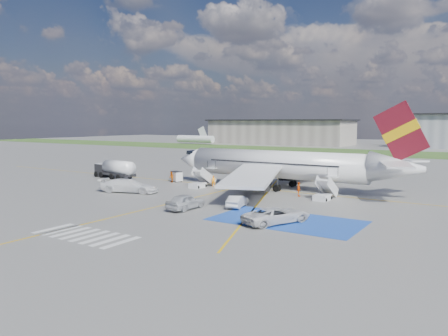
# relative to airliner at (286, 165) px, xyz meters

# --- Properties ---
(ground) EXTENTS (400.00, 400.00, 0.00)m
(ground) POSITION_rel_airliner_xyz_m (-1.51, -14.00, -3.39)
(ground) COLOR #60605E
(ground) RESTS_ON ground
(grass_strip) EXTENTS (400.00, 30.00, 0.01)m
(grass_strip) POSITION_rel_airliner_xyz_m (-1.51, 81.00, -3.39)
(grass_strip) COLOR #2D4C1E
(grass_strip) RESTS_ON ground
(taxiway_line_main) EXTENTS (120.00, 0.20, 0.01)m
(taxiway_line_main) POSITION_rel_airliner_xyz_m (-1.51, -2.00, -3.39)
(taxiway_line_main) COLOR gold
(taxiway_line_main) RESTS_ON ground
(taxiway_line_cross) EXTENTS (0.20, 60.00, 0.01)m
(taxiway_line_cross) POSITION_rel_airliner_xyz_m (-6.51, -24.00, -3.39)
(taxiway_line_cross) COLOR gold
(taxiway_line_cross) RESTS_ON ground
(taxiway_line_diag) EXTENTS (20.71, 56.45, 0.01)m
(taxiway_line_diag) POSITION_rel_airliner_xyz_m (-1.51, -2.00, -3.39)
(taxiway_line_diag) COLOR gold
(taxiway_line_diag) RESTS_ON ground
(staging_box) EXTENTS (14.00, 8.00, 0.01)m
(staging_box) POSITION_rel_airliner_xyz_m (8.49, -18.00, -3.39)
(staging_box) COLOR #1B45A5
(staging_box) RESTS_ON ground
(crosswalk) EXTENTS (9.00, 4.00, 0.01)m
(crosswalk) POSITION_rel_airliner_xyz_m (-3.31, -32.00, -3.39)
(crosswalk) COLOR silver
(crosswalk) RESTS_ON ground
(terminal_west) EXTENTS (60.00, 22.00, 10.00)m
(terminal_west) POSITION_rel_airliner_xyz_m (-56.51, 116.00, 1.61)
(terminal_west) COLOR gray
(terminal_west) RESTS_ON ground
(airliner) EXTENTS (36.81, 32.95, 11.92)m
(airliner) POSITION_rel_airliner_xyz_m (0.00, 0.00, 0.00)
(airliner) COLOR silver
(airliner) RESTS_ON ground
(airstairs_fwd) EXTENTS (1.90, 5.20, 3.60)m
(airstairs_fwd) POSITION_rel_airliner_xyz_m (-11.01, -5.30, -2.77)
(airstairs_fwd) COLOR silver
(airstairs_fwd) RESTS_ON ground
(airstairs_aft) EXTENTS (1.90, 5.20, 3.60)m
(airstairs_aft) POSITION_rel_airliner_xyz_m (7.49, -5.30, -2.77)
(airstairs_aft) COLOR silver
(airstairs_aft) RESTS_ON ground
(fuel_tanker) EXTENTS (9.15, 3.85, 3.03)m
(fuel_tanker) POSITION_rel_airliner_xyz_m (-28.75, -4.77, -2.12)
(fuel_tanker) COLOR black
(fuel_tanker) RESTS_ON ground
(gpu_cart) EXTENTS (2.31, 1.92, 1.66)m
(gpu_cart) POSITION_rel_airliner_xyz_m (-17.59, -2.41, -2.64)
(gpu_cart) COLOR silver
(gpu_cart) RESTS_ON ground
(car_silver_a) EXTENTS (2.02, 4.97, 1.69)m
(car_silver_a) POSITION_rel_airliner_xyz_m (-2.95, -18.91, -2.55)
(car_silver_a) COLOR #A8AAAF
(car_silver_a) RESTS_ON ground
(car_silver_b) EXTENTS (2.36, 4.29, 1.34)m
(car_silver_b) POSITION_rel_airliner_xyz_m (1.13, -14.91, -2.72)
(car_silver_b) COLOR #AAACB1
(car_silver_b) RESTS_ON ground
(van_white_a) EXTENTS (4.40, 5.88, 2.00)m
(van_white_a) POSITION_rel_airliner_xyz_m (8.15, -19.41, -2.39)
(van_white_a) COLOR silver
(van_white_a) RESTS_ON ground
(van_white_b) EXTENTS (6.53, 4.19, 2.38)m
(van_white_b) POSITION_rel_airliner_xyz_m (-16.34, -13.99, -2.20)
(van_white_b) COLOR silver
(van_white_b) RESTS_ON ground
(crew_fwd) EXTENTS (0.70, 0.65, 1.61)m
(crew_fwd) POSITION_rel_airliner_xyz_m (-9.65, -3.68, -2.59)
(crew_fwd) COLOR orange
(crew_fwd) RESTS_ON ground
(crew_nose) EXTENTS (1.05, 1.00, 1.70)m
(crew_nose) POSITION_rel_airliner_xyz_m (-17.69, -3.50, -2.54)
(crew_nose) COLOR #DC600B
(crew_nose) RESTS_ON ground
(crew_aft) EXTENTS (0.78, 1.14, 1.80)m
(crew_aft) POSITION_rel_airliner_xyz_m (4.01, -4.69, -2.49)
(crew_aft) COLOR orange
(crew_aft) RESTS_ON ground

